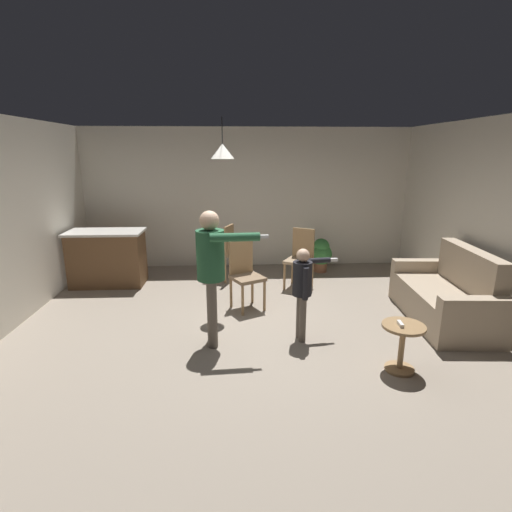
% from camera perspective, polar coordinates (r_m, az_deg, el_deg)
% --- Properties ---
extents(ground, '(7.68, 7.68, 0.00)m').
position_cam_1_polar(ground, '(5.07, -0.01, -11.33)').
color(ground, gray).
extents(wall_back, '(6.40, 0.10, 2.70)m').
position_cam_1_polar(wall_back, '(7.79, -1.23, 8.39)').
color(wall_back, silver).
rests_on(wall_back, ground).
extents(couch_floral, '(0.96, 1.85, 1.00)m').
position_cam_1_polar(couch_floral, '(5.95, 26.05, -5.38)').
color(couch_floral, tan).
rests_on(couch_floral, ground).
extents(kitchen_counter, '(1.26, 0.66, 0.95)m').
position_cam_1_polar(kitchen_counter, '(7.18, -20.84, -0.27)').
color(kitchen_counter, brown).
rests_on(kitchen_counter, ground).
extents(side_table_by_couch, '(0.44, 0.44, 0.52)m').
position_cam_1_polar(side_table_by_couch, '(4.44, 20.53, -11.66)').
color(side_table_by_couch, '#99754C').
rests_on(side_table_by_couch, ground).
extents(person_adult, '(0.81, 0.47, 1.62)m').
position_cam_1_polar(person_adult, '(4.50, -6.45, -1.14)').
color(person_adult, '#60564C').
rests_on(person_adult, ground).
extents(person_child, '(0.58, 0.38, 1.15)m').
position_cam_1_polar(person_child, '(4.70, 6.87, -4.11)').
color(person_child, '#60564C').
rests_on(person_child, ground).
extents(dining_chair_by_counter, '(0.57, 0.57, 1.00)m').
position_cam_1_polar(dining_chair_by_counter, '(6.61, 6.52, -0.02)').
color(dining_chair_by_counter, '#99754C').
rests_on(dining_chair_by_counter, ground).
extents(dining_chair_near_wall, '(0.54, 0.54, 1.00)m').
position_cam_1_polar(dining_chair_near_wall, '(6.99, -4.81, 0.85)').
color(dining_chair_near_wall, '#99754C').
rests_on(dining_chair_near_wall, ground).
extents(dining_chair_centre_back, '(0.57, 0.57, 1.00)m').
position_cam_1_polar(dining_chair_centre_back, '(5.71, -1.63, -2.36)').
color(dining_chair_centre_back, '#99754C').
rests_on(dining_chair_centre_back, ground).
extents(potted_plant_corner, '(0.42, 0.42, 0.65)m').
position_cam_1_polar(potted_plant_corner, '(7.58, 9.44, 0.36)').
color(potted_plant_corner, brown).
rests_on(potted_plant_corner, ground).
extents(spare_remote_on_table, '(0.05, 0.13, 0.04)m').
position_cam_1_polar(spare_remote_on_table, '(4.32, 20.31, -9.27)').
color(spare_remote_on_table, white).
rests_on(spare_remote_on_table, side_table_by_couch).
extents(ceiling_light_pendant, '(0.32, 0.32, 0.55)m').
position_cam_1_polar(ceiling_light_pendant, '(5.51, -4.91, 14.99)').
color(ceiling_light_pendant, silver).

